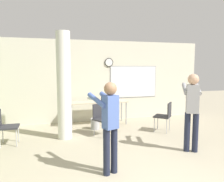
{
  "coord_description": "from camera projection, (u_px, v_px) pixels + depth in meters",
  "views": [
    {
      "loc": [
        -1.47,
        -2.45,
        1.89
      ],
      "look_at": [
        0.06,
        2.97,
        1.27
      ],
      "focal_mm": 35.0,
      "sensor_mm": 36.0,
      "label": 1
    }
  ],
  "objects": [
    {
      "name": "wall_back",
      "position": [
        95.0,
        81.0,
        7.64
      ],
      "size": [
        8.0,
        0.15,
        2.8
      ],
      "color": "beige",
      "rests_on": "ground_plane"
    },
    {
      "name": "support_pillar",
      "position": [
        64.0,
        86.0,
        5.68
      ],
      "size": [
        0.36,
        0.36,
        2.8
      ],
      "color": "silver",
      "rests_on": "ground_plane"
    },
    {
      "name": "folding_table",
      "position": [
        98.0,
        103.0,
        7.15
      ],
      "size": [
        1.9,
        0.6,
        0.77
      ],
      "color": "beige",
      "rests_on": "ground_plane"
    },
    {
      "name": "bottle_on_table",
      "position": [
        102.0,
        98.0,
        7.28
      ],
      "size": [
        0.07,
        0.07,
        0.24
      ],
      "color": "black",
      "rests_on": "folding_table"
    },
    {
      "name": "waste_bin",
      "position": [
        95.0,
        124.0,
        6.65
      ],
      "size": [
        0.27,
        0.27,
        0.34
      ],
      "color": "#B2B2B7",
      "rests_on": "ground_plane"
    },
    {
      "name": "chair_table_front",
      "position": [
        101.0,
        117.0,
        6.05
      ],
      "size": [
        0.6,
        0.6,
        0.87
      ],
      "color": "#2D2D33",
      "rests_on": "ground_plane"
    },
    {
      "name": "chair_mid_room",
      "position": [
        165.0,
        115.0,
        6.36
      ],
      "size": [
        0.62,
        0.62,
        0.87
      ],
      "color": "#2D2D33",
      "rests_on": "ground_plane"
    },
    {
      "name": "chair_by_left_wall",
      "position": [
        6.0,
        125.0,
        5.24
      ],
      "size": [
        0.44,
        0.44,
        0.87
      ],
      "color": "#2D2D33",
      "rests_on": "ground_plane"
    },
    {
      "name": "person_playing_front",
      "position": [
        109.0,
        120.0,
        3.81
      ],
      "size": [
        0.51,
        0.65,
        1.63
      ],
      "color": "#1E2338",
      "rests_on": "ground_plane"
    },
    {
      "name": "person_playing_side",
      "position": [
        192.0,
        106.0,
        4.83
      ],
      "size": [
        0.59,
        0.72,
        1.74
      ],
      "color": "#1E2338",
      "rests_on": "ground_plane"
    }
  ]
}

